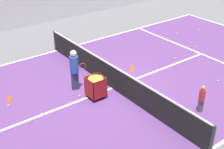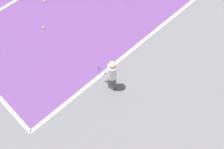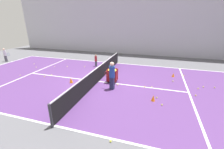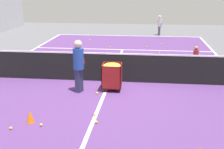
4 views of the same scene
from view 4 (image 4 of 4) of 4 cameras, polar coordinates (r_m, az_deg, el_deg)
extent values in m
plane|color=#5B5B60|center=(11.13, -0.46, -1.26)|extent=(32.85, 32.85, 0.00)
cube|color=#563370|center=(11.13, -0.46, -1.25)|extent=(9.35, 20.17, 0.00)
cube|color=white|center=(20.93, 2.96, 7.08)|extent=(9.35, 0.10, 0.00)
cube|color=white|center=(16.48, 1.92, 4.56)|extent=(9.35, 0.10, 0.00)
cube|color=white|center=(11.13, -0.46, -1.24)|extent=(0.10, 11.09, 0.00)
cube|color=black|center=(10.99, -0.46, 1.24)|extent=(9.45, 0.03, 0.97)
cube|color=white|center=(10.87, -0.47, 3.84)|extent=(9.45, 0.04, 0.05)
cube|color=#4C4C56|center=(21.41, 8.62, 7.92)|extent=(0.16, 0.23, 0.59)
cylinder|color=silver|center=(21.34, 8.68, 9.41)|extent=(0.30, 0.30, 0.53)
sphere|color=beige|center=(21.30, 8.72, 10.38)|extent=(0.20, 0.20, 0.20)
torus|color=#2D478C|center=(21.06, 8.96, 8.95)|extent=(0.07, 0.28, 0.28)
cube|color=#2D3351|center=(10.03, -6.04, -1.09)|extent=(0.23, 0.30, 0.76)
cylinder|color=#234799|center=(9.84, -6.16, 2.89)|extent=(0.42, 0.42, 0.67)
sphere|color=beige|center=(9.74, -6.25, 5.54)|extent=(0.25, 0.25, 0.25)
torus|color=#B22D2D|center=(10.20, -5.42, 2.42)|extent=(0.11, 0.28, 0.28)
cube|color=#4C4C56|center=(12.59, 14.94, 1.38)|extent=(0.15, 0.19, 0.48)
cylinder|color=#B22D2D|center=(12.48, 15.09, 3.38)|extent=(0.27, 0.27, 0.42)
sphere|color=#A87A5B|center=(12.42, 15.18, 4.69)|extent=(0.16, 0.16, 0.16)
cube|color=maroon|center=(10.22, 0.00, -2.12)|extent=(0.61, 0.63, 0.02)
cube|color=maroon|center=(10.39, 0.19, 0.35)|extent=(0.61, 0.02, 0.75)
cube|color=maroon|center=(9.82, -0.20, -0.62)|extent=(0.61, 0.02, 0.75)
cube|color=maroon|center=(10.08, 1.67, -0.17)|extent=(0.02, 0.63, 0.75)
cube|color=maroon|center=(10.14, -1.66, -0.06)|extent=(0.02, 0.63, 0.75)
ellipsoid|color=yellow|center=(10.02, 0.00, 1.60)|extent=(0.57, 0.59, 0.16)
cylinder|color=black|center=(10.42, 1.31, -2.13)|extent=(0.05, 0.05, 0.13)
cylinder|color=black|center=(10.47, -1.02, -2.05)|extent=(0.05, 0.05, 0.13)
cylinder|color=black|center=(10.01, 1.07, -2.92)|extent=(0.05, 0.05, 0.13)
cylinder|color=black|center=(10.06, -1.36, -2.83)|extent=(0.05, 0.05, 0.13)
cone|color=orange|center=(8.13, -14.74, -7.42)|extent=(0.20, 0.20, 0.33)
cone|color=orange|center=(12.76, -2.76, 1.84)|extent=(0.22, 0.22, 0.35)
sphere|color=yellow|center=(18.17, 9.02, 5.58)|extent=(0.07, 0.07, 0.07)
sphere|color=yellow|center=(15.08, 0.05, 3.59)|extent=(0.07, 0.07, 0.07)
sphere|color=yellow|center=(14.80, 9.99, 3.09)|extent=(0.07, 0.07, 0.07)
sphere|color=yellow|center=(17.93, -6.15, 5.55)|extent=(0.07, 0.07, 0.07)
sphere|color=yellow|center=(19.23, -4.07, 6.33)|extent=(0.07, 0.07, 0.07)
sphere|color=yellow|center=(16.94, -0.34, 5.01)|extent=(0.07, 0.07, 0.07)
sphere|color=yellow|center=(15.82, 8.66, 4.01)|extent=(0.07, 0.07, 0.07)
sphere|color=yellow|center=(7.94, -18.03, -9.32)|extent=(0.07, 0.07, 0.07)
sphere|color=yellow|center=(17.19, 6.40, 5.08)|extent=(0.07, 0.07, 0.07)
sphere|color=yellow|center=(7.89, -2.89, -8.67)|extent=(0.07, 0.07, 0.07)
sphere|color=yellow|center=(8.29, -3.15, -7.37)|extent=(0.07, 0.07, 0.07)
sphere|color=yellow|center=(13.41, 12.17, 1.59)|extent=(0.07, 0.07, 0.07)
sphere|color=yellow|center=(7.92, -12.83, -8.97)|extent=(0.07, 0.07, 0.07)
sphere|color=yellow|center=(9.86, -2.78, -3.43)|extent=(0.07, 0.07, 0.07)
sphere|color=yellow|center=(14.79, 1.75, 3.32)|extent=(0.07, 0.07, 0.07)
camera|label=1|loc=(8.89, 74.09, 25.31)|focal=50.00mm
camera|label=2|loc=(25.34, 17.59, 26.50)|focal=50.00mm
camera|label=3|loc=(12.13, -50.20, 13.38)|focal=24.00mm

